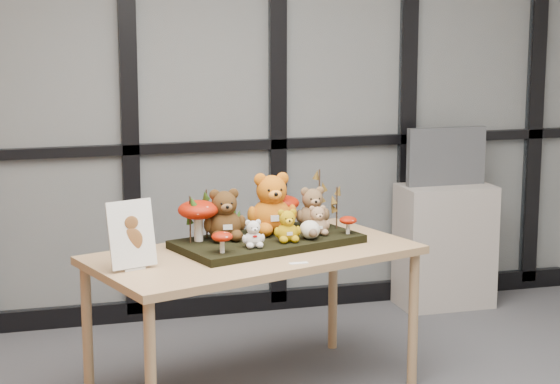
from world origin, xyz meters
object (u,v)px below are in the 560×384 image
object	(u,v)px
bear_pooh_yellow	(271,200)
bear_beige_small	(317,219)
bear_brown_medium	(224,212)
mushroom_back_right	(282,210)
cabinet	(445,246)
diorama_tray	(268,242)
plush_cream_hedgehog	(310,229)
mushroom_front_right	(348,224)
bear_white_bow	(253,232)
mushroom_front_left	(222,241)
monitor	(446,156)
bear_tan_back	(312,205)
bear_small_yellow	(287,224)
display_table	(254,264)
mushroom_back_left	(198,219)
sign_holder	(132,237)

from	to	relation	value
bear_pooh_yellow	bear_beige_small	size ratio (longest dim) A/B	2.07
bear_brown_medium	mushroom_back_right	size ratio (longest dim) A/B	1.43
mushroom_back_right	cabinet	world-z (taller)	mushroom_back_right
diorama_tray	plush_cream_hedgehog	size ratio (longest dim) A/B	8.88
mushroom_front_right	cabinet	distance (m)	1.53
bear_white_bow	cabinet	world-z (taller)	bear_white_bow
bear_beige_small	mushroom_front_left	size ratio (longest dim) A/B	1.48
mushroom_front_left	monitor	world-z (taller)	monitor
bear_tan_back	bear_beige_small	xyz separation A→B (m)	(-0.02, -0.15, -0.04)
bear_small_yellow	mushroom_front_right	bearing A→B (deg)	-5.48
display_table	cabinet	size ratio (longest dim) A/B	2.21
bear_beige_small	mushroom_back_left	xyz separation A→B (m)	(-0.60, 0.03, 0.03)
mushroom_front_left	monitor	distance (m)	2.14
bear_pooh_yellow	mushroom_front_right	world-z (taller)	bear_pooh_yellow
diorama_tray	mushroom_back_right	bearing A→B (deg)	36.05
plush_cream_hedgehog	sign_holder	xyz separation A→B (m)	(-0.89, -0.19, 0.06)
bear_pooh_yellow	mushroom_front_left	bearing A→B (deg)	-152.09
bear_pooh_yellow	bear_small_yellow	world-z (taller)	bear_pooh_yellow
bear_beige_small	sign_holder	distance (m)	0.99
bear_beige_small	plush_cream_hedgehog	size ratio (longest dim) A/B	1.61
bear_tan_back	monitor	distance (m)	1.47
display_table	cabinet	world-z (taller)	cabinet
bear_white_bow	mushroom_front_right	distance (m)	0.54
mushroom_back_right	bear_white_bow	bearing A→B (deg)	-125.76
bear_pooh_yellow	mushroom_front_right	bearing A→B (deg)	-36.84
bear_small_yellow	bear_brown_medium	bearing A→B (deg)	138.15
bear_pooh_yellow	bear_tan_back	distance (m)	0.24
display_table	monitor	bearing A→B (deg)	18.95
bear_brown_medium	mushroom_front_left	bearing A→B (deg)	-122.48
mushroom_front_right	sign_holder	bearing A→B (deg)	-167.79
bear_beige_small	mushroom_front_left	distance (m)	0.59
bear_tan_back	mushroom_front_left	bearing A→B (deg)	-163.24
plush_cream_hedgehog	mushroom_back_right	xyz separation A→B (m)	(-0.07, 0.24, 0.05)
mushroom_back_left	sign_holder	xyz separation A→B (m)	(-0.36, -0.29, -0.00)
bear_small_yellow	cabinet	world-z (taller)	bear_small_yellow
bear_tan_back	cabinet	bearing A→B (deg)	19.46
bear_pooh_yellow	mushroom_back_right	bearing A→B (deg)	23.34
cabinet	bear_small_yellow	bearing A→B (deg)	-140.55
bear_brown_medium	mushroom_back_right	distance (m)	0.36
bear_pooh_yellow	mushroom_back_left	xyz separation A→B (m)	(-0.39, -0.07, -0.06)
mushroom_back_left	mushroom_front_left	bearing A→B (deg)	-77.09
plush_cream_hedgehog	bear_pooh_yellow	bearing A→B (deg)	111.86
bear_brown_medium	sign_holder	distance (m)	0.57
bear_white_bow	plush_cream_hedgehog	size ratio (longest dim) A/B	1.44
plush_cream_hedgehog	cabinet	bearing A→B (deg)	23.92
bear_white_bow	mushroom_back_left	world-z (taller)	mushroom_back_left
bear_brown_medium	mushroom_back_right	world-z (taller)	bear_brown_medium
bear_tan_back	mushroom_front_right	xyz separation A→B (m)	(0.13, -0.17, -0.07)
bear_brown_medium	bear_small_yellow	size ratio (longest dim) A/B	1.57
bear_tan_back	plush_cream_hedgehog	world-z (taller)	bear_tan_back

